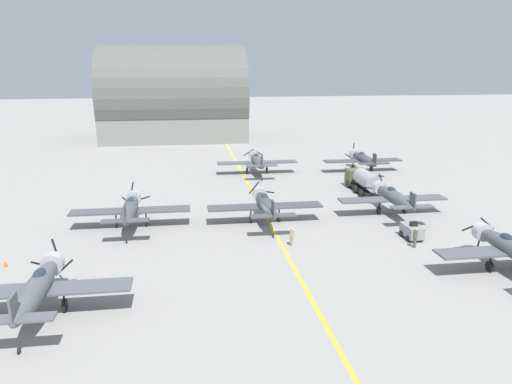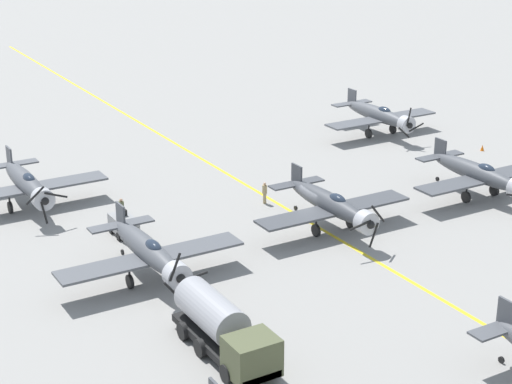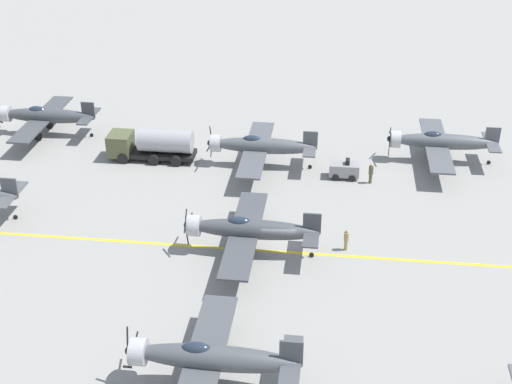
% 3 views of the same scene
% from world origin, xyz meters
% --- Properties ---
extents(ground_plane, '(400.00, 400.00, 0.00)m').
position_xyz_m(ground_plane, '(0.00, 0.00, 0.00)').
color(ground_plane, gray).
extents(taxiway_stripe, '(0.30, 160.00, 0.01)m').
position_xyz_m(taxiway_stripe, '(0.00, 0.00, 0.00)').
color(taxiway_stripe, yellow).
rests_on(taxiway_stripe, ground).
extents(airplane_mid_right, '(12.00, 9.98, 3.69)m').
position_xyz_m(airplane_mid_right, '(14.00, 3.06, 2.01)').
color(airplane_mid_right, '#515459').
rests_on(airplane_mid_right, ground).
extents(airplane_far_right, '(12.00, 9.98, 3.80)m').
position_xyz_m(airplane_far_right, '(18.49, 24.99, 2.01)').
color(airplane_far_right, '#44474C').
rests_on(airplane_far_right, ground).
extents(airplane_mid_left, '(12.00, 9.98, 3.77)m').
position_xyz_m(airplane_mid_left, '(-14.21, 2.58, 2.01)').
color(airplane_mid_left, '#4A4D52').
rests_on(airplane_mid_left, ground).
extents(airplane_far_center, '(12.00, 9.98, 3.65)m').
position_xyz_m(airplane_far_center, '(2.19, 25.81, 2.01)').
color(airplane_far_center, '#505257').
rests_on(airplane_far_center, ground).
extents(airplane_near_left, '(12.00, 9.98, 3.78)m').
position_xyz_m(airplane_near_left, '(-18.42, -15.20, 2.01)').
color(airplane_near_left, '#54565C').
rests_on(airplane_near_left, ground).
extents(airplane_mid_center, '(12.00, 9.98, 3.65)m').
position_xyz_m(airplane_mid_center, '(-0.42, 2.17, 2.01)').
color(airplane_mid_center, '#45474C').
rests_on(airplane_mid_center, ground).
extents(airplane_near_right, '(12.00, 9.98, 3.65)m').
position_xyz_m(airplane_near_right, '(16.88, -13.16, 2.01)').
color(airplane_near_right, '#53565B').
rests_on(airplane_near_right, ground).
extents(fuel_tanker, '(2.68, 8.00, 2.98)m').
position_xyz_m(fuel_tanker, '(14.22, 13.16, 1.51)').
color(fuel_tanker, black).
rests_on(fuel_tanker, ground).
extents(tow_tractor, '(1.57, 2.60, 1.79)m').
position_xyz_m(tow_tractor, '(12.62, -4.56, 0.79)').
color(tow_tractor, gray).
rests_on(tow_tractor, ground).
extents(ground_crew_walking, '(0.37, 0.37, 1.72)m').
position_xyz_m(ground_crew_walking, '(0.86, -4.85, 0.94)').
color(ground_crew_walking, tan).
rests_on(ground_crew_walking, ground).
extents(ground_crew_inspecting, '(0.40, 0.40, 1.86)m').
position_xyz_m(ground_crew_inspecting, '(11.84, -6.86, 1.01)').
color(ground_crew_inspecting, '#515638').
rests_on(ground_crew_inspecting, ground).
extents(traffic_cone, '(0.36, 0.36, 0.55)m').
position_xyz_m(traffic_cone, '(-23.48, -6.25, 0.28)').
color(traffic_cone, orange).
rests_on(traffic_cone, ground).
extents(hangar, '(30.56, 21.26, 21.26)m').
position_xyz_m(hangar, '(-10.52, 64.66, 8.06)').
color(hangar, gray).
rests_on(hangar, ground).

